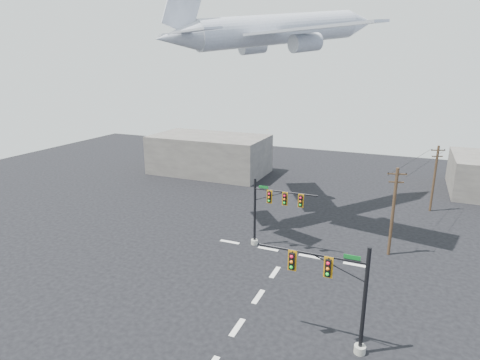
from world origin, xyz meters
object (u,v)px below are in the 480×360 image
at_px(signal_mast_far, 269,210).
at_px(utility_pole_a, 393,210).
at_px(signal_mast_near, 340,294).
at_px(utility_pole_b, 434,177).
at_px(airliner, 279,30).

distance_m(signal_mast_far, utility_pole_a, 11.03).
xyz_separation_m(signal_mast_near, utility_pole_b, (6.05, 28.74, 0.39)).
bearing_deg(utility_pole_a, utility_pole_b, 61.16).
bearing_deg(signal_mast_near, signal_mast_far, 125.61).
xyz_separation_m(signal_mast_near, airliner, (-10.68, 20.34, 16.47)).
relative_size(signal_mast_far, utility_pole_a, 0.81).
xyz_separation_m(signal_mast_near, signal_mast_far, (-8.44, 11.79, -0.00)).
height_order(utility_pole_a, airliner, airliner).
bearing_deg(airliner, signal_mast_far, -128.87).
height_order(utility_pole_b, airliner, airliner).
height_order(signal_mast_near, airliner, airliner).
height_order(signal_mast_near, signal_mast_far, signal_mast_near).
distance_m(signal_mast_near, utility_pole_a, 14.84).
bearing_deg(utility_pole_b, airliner, -174.95).
xyz_separation_m(utility_pole_a, utility_pole_b, (3.86, 14.08, -0.15)).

